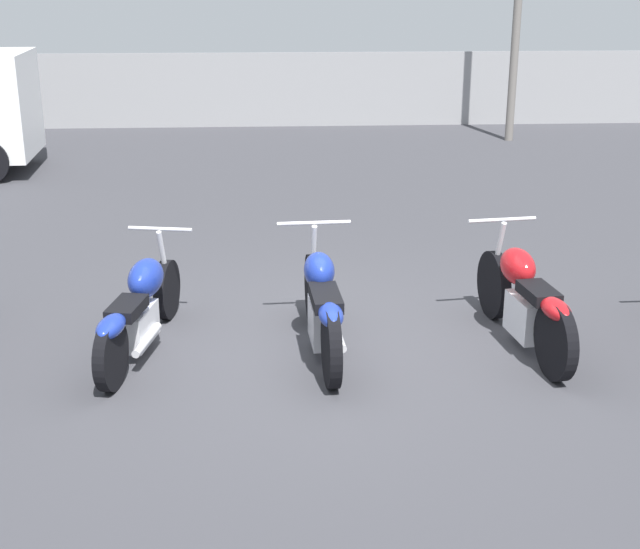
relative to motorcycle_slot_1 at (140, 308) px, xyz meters
The scene contains 5 objects.
ground_plane 1.65m from the motorcycle_slot_1, ahead, with size 60.00×60.00×0.00m, color #38383D.
fence_back 12.10m from the motorcycle_slot_1, 82.41° to the left, with size 40.00×0.04×1.57m.
motorcycle_slot_1 is the anchor object (origin of this frame).
motorcycle_slot_2 1.61m from the motorcycle_slot_1, ahead, with size 0.68×2.08×1.03m.
motorcycle_slot_3 3.41m from the motorcycle_slot_1, ahead, with size 0.66×2.07×1.03m.
Camera 1 is at (-0.44, -7.31, 3.23)m, focal length 50.00 mm.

